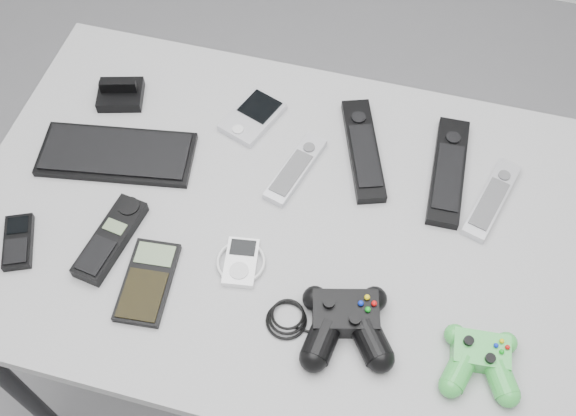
% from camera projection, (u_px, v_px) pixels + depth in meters
% --- Properties ---
extents(floor, '(3.50, 3.50, 0.00)m').
position_uv_depth(floor, '(257.00, 352.00, 1.93)').
color(floor, slate).
rests_on(floor, ground).
extents(desk, '(1.19, 0.76, 0.80)m').
position_uv_depth(desk, '(287.00, 238.00, 1.30)').
color(desk, gray).
rests_on(desk, floor).
extents(pda_keyboard, '(0.31, 0.17, 0.02)m').
position_uv_depth(pda_keyboard, '(117.00, 154.00, 1.31)').
color(pda_keyboard, black).
rests_on(pda_keyboard, desk).
extents(dock_bracket, '(0.11, 0.10, 0.05)m').
position_uv_depth(dock_bracket, '(119.00, 90.00, 1.38)').
color(dock_bracket, black).
rests_on(dock_bracket, desk).
extents(pda, '(0.12, 0.15, 0.02)m').
position_uv_depth(pda, '(253.00, 117.00, 1.36)').
color(pda, silver).
rests_on(pda, desk).
extents(remote_silver_a, '(0.09, 0.18, 0.02)m').
position_uv_depth(remote_silver_a, '(296.00, 168.00, 1.29)').
color(remote_silver_a, silver).
rests_on(remote_silver_a, desk).
extents(remote_black_a, '(0.13, 0.25, 0.02)m').
position_uv_depth(remote_black_a, '(363.00, 149.00, 1.31)').
color(remote_black_a, black).
rests_on(remote_black_a, desk).
extents(remote_black_b, '(0.07, 0.25, 0.02)m').
position_uv_depth(remote_black_b, '(448.00, 170.00, 1.28)').
color(remote_black_b, black).
rests_on(remote_black_b, desk).
extents(remote_silver_b, '(0.09, 0.19, 0.02)m').
position_uv_depth(remote_silver_b, '(492.00, 199.00, 1.25)').
color(remote_silver_b, silver).
rests_on(remote_silver_b, desk).
extents(mobile_phone, '(0.09, 0.12, 0.02)m').
position_uv_depth(mobile_phone, '(18.00, 241.00, 1.20)').
color(mobile_phone, black).
rests_on(mobile_phone, desk).
extents(cordless_handset, '(0.08, 0.18, 0.03)m').
position_uv_depth(cordless_handset, '(110.00, 239.00, 1.20)').
color(cordless_handset, black).
rests_on(cordless_handset, desk).
extents(calculator, '(0.09, 0.16, 0.02)m').
position_uv_depth(calculator, '(148.00, 282.00, 1.16)').
color(calculator, black).
rests_on(calculator, desk).
extents(mp3_player, '(0.10, 0.11, 0.02)m').
position_uv_depth(mp3_player, '(241.00, 262.00, 1.18)').
color(mp3_player, white).
rests_on(mp3_player, desk).
extents(controller_black, '(0.29, 0.22, 0.05)m').
position_uv_depth(controller_black, '(346.00, 322.00, 1.10)').
color(controller_black, black).
rests_on(controller_black, desk).
extents(controller_green, '(0.14, 0.15, 0.04)m').
position_uv_depth(controller_green, '(481.00, 359.00, 1.07)').
color(controller_green, green).
rests_on(controller_green, desk).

